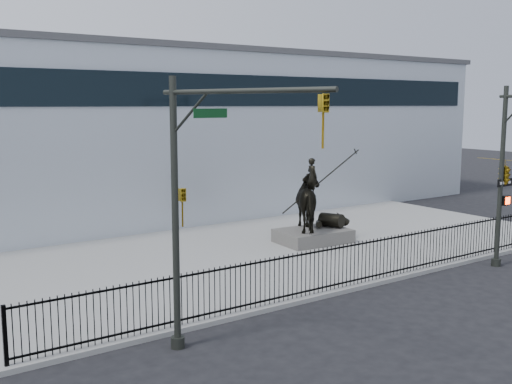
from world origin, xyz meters
TOP-DOWN VIEW (x-y plane):
  - ground at (0.00, 0.00)m, footprint 120.00×120.00m
  - plaza at (0.00, 7.00)m, footprint 30.00×12.00m
  - building at (0.00, 20.00)m, footprint 44.00×14.00m
  - picket_fence at (0.00, 1.25)m, footprint 22.10×0.10m
  - statue_plinth at (3.31, 6.95)m, footprint 3.28×2.38m
  - equestrian_statue at (3.37, 6.94)m, footprint 4.00×2.63m
  - traffic_signal_left at (-6.75, -0.62)m, footprint 1.52×4.84m

SIDE VIEW (x-z plane):
  - ground at x=0.00m, z-range 0.00..0.00m
  - plaza at x=0.00m, z-range 0.00..0.15m
  - statue_plinth at x=3.31m, z-range 0.15..0.74m
  - picket_fence at x=0.00m, z-range 0.15..1.65m
  - equestrian_statue at x=3.37m, z-range 0.27..3.66m
  - traffic_signal_left at x=-6.75m, z-range 0.53..7.53m
  - building at x=0.00m, z-range 0.00..9.00m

